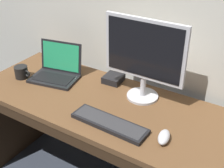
# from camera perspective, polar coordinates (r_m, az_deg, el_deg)

# --- Properties ---
(desk) EXTENTS (1.63, 0.65, 0.75)m
(desk) POSITION_cam_1_polar(r_m,az_deg,el_deg) (1.92, -2.17, -7.75)
(desk) COLOR brown
(desk) RESTS_ON ground
(laptop_black) EXTENTS (0.35, 0.30, 0.23)m
(laptop_black) POSITION_cam_1_polar(r_m,az_deg,el_deg) (2.08, -10.45, 2.47)
(laptop_black) COLOR black
(laptop_black) RESTS_ON desk
(external_monitor) EXTENTS (0.49, 0.19, 0.50)m
(external_monitor) POSITION_cam_1_polar(r_m,az_deg,el_deg) (1.72, 6.08, 5.31)
(external_monitor) COLOR #B7B7BC
(external_monitor) RESTS_ON desk
(wired_keyboard) EXTENTS (0.44, 0.14, 0.03)m
(wired_keyboard) POSITION_cam_1_polar(r_m,az_deg,el_deg) (1.62, -0.49, -7.42)
(wired_keyboard) COLOR black
(wired_keyboard) RESTS_ON desk
(computer_mouse) EXTENTS (0.08, 0.13, 0.04)m
(computer_mouse) POSITION_cam_1_polar(r_m,az_deg,el_deg) (1.54, 9.79, -9.86)
(computer_mouse) COLOR #B7B7BC
(computer_mouse) RESTS_ON desk
(external_drive_box) EXTENTS (0.13, 0.13, 0.04)m
(external_drive_box) POSITION_cam_1_polar(r_m,az_deg,el_deg) (2.01, 0.26, 1.03)
(external_drive_box) COLOR black
(external_drive_box) RESTS_ON desk
(coffee_mug) EXTENTS (0.13, 0.09, 0.08)m
(coffee_mug) POSITION_cam_1_polar(r_m,az_deg,el_deg) (2.14, -16.73, 2.17)
(coffee_mug) COLOR black
(coffee_mug) RESTS_ON desk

